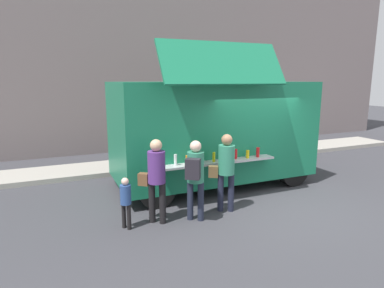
{
  "coord_description": "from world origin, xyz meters",
  "views": [
    {
      "loc": [
        -4.8,
        -6.16,
        2.95
      ],
      "look_at": [
        -1.47,
        1.51,
        1.3
      ],
      "focal_mm": 30.32,
      "sensor_mm": 36.0,
      "label": 1
    }
  ],
  "objects_px": {
    "trash_bin": "(275,143)",
    "customer_front_ordering": "(226,166)",
    "customer_mid_with_backpack": "(195,173)",
    "customer_rear_waiting": "(156,174)",
    "food_truck_main": "(213,129)",
    "child_near_queue": "(126,199)"
  },
  "relations": [
    {
      "from": "food_truck_main",
      "to": "trash_bin",
      "type": "relative_size",
      "value": 5.64
    },
    {
      "from": "customer_front_ordering",
      "to": "trash_bin",
      "type": "bearing_deg",
      "value": -19.21
    },
    {
      "from": "food_truck_main",
      "to": "child_near_queue",
      "type": "bearing_deg",
      "value": -146.86
    },
    {
      "from": "customer_mid_with_backpack",
      "to": "child_near_queue",
      "type": "relative_size",
      "value": 1.62
    },
    {
      "from": "customer_front_ordering",
      "to": "customer_rear_waiting",
      "type": "distance_m",
      "value": 1.62
    },
    {
      "from": "customer_front_ordering",
      "to": "customer_rear_waiting",
      "type": "relative_size",
      "value": 1.0
    },
    {
      "from": "customer_front_ordering",
      "to": "child_near_queue",
      "type": "bearing_deg",
      "value": 118.65
    },
    {
      "from": "trash_bin",
      "to": "child_near_queue",
      "type": "xyz_separation_m",
      "value": [
        -6.89,
        -4.24,
        0.16
      ]
    },
    {
      "from": "customer_mid_with_backpack",
      "to": "customer_rear_waiting",
      "type": "height_order",
      "value": "customer_rear_waiting"
    },
    {
      "from": "trash_bin",
      "to": "customer_rear_waiting",
      "type": "bearing_deg",
      "value": -146.02
    },
    {
      "from": "food_truck_main",
      "to": "child_near_queue",
      "type": "distance_m",
      "value": 3.62
    },
    {
      "from": "trash_bin",
      "to": "child_near_queue",
      "type": "relative_size",
      "value": 0.9
    },
    {
      "from": "customer_mid_with_backpack",
      "to": "customer_rear_waiting",
      "type": "bearing_deg",
      "value": 108.46
    },
    {
      "from": "customer_front_ordering",
      "to": "child_near_queue",
      "type": "xyz_separation_m",
      "value": [
        -2.26,
        -0.01,
        -0.42
      ]
    },
    {
      "from": "food_truck_main",
      "to": "customer_front_ordering",
      "type": "distance_m",
      "value": 2.08
    },
    {
      "from": "trash_bin",
      "to": "customer_front_ordering",
      "type": "bearing_deg",
      "value": -137.55
    },
    {
      "from": "child_near_queue",
      "to": "customer_rear_waiting",
      "type": "bearing_deg",
      "value": -30.63
    },
    {
      "from": "customer_rear_waiting",
      "to": "child_near_queue",
      "type": "relative_size",
      "value": 1.67
    },
    {
      "from": "customer_front_ordering",
      "to": "customer_mid_with_backpack",
      "type": "height_order",
      "value": "customer_front_ordering"
    },
    {
      "from": "trash_bin",
      "to": "child_near_queue",
      "type": "height_order",
      "value": "child_near_queue"
    },
    {
      "from": "food_truck_main",
      "to": "child_near_queue",
      "type": "relative_size",
      "value": 5.1
    },
    {
      "from": "trash_bin",
      "to": "customer_front_ordering",
      "type": "height_order",
      "value": "customer_front_ordering"
    }
  ]
}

